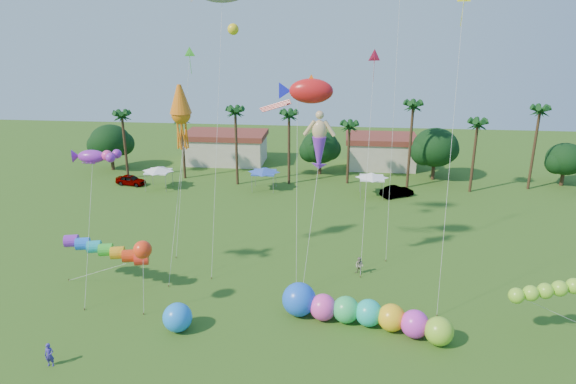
# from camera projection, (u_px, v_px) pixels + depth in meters

# --- Properties ---
(ground) EXTENTS (160.00, 160.00, 0.00)m
(ground) POSITION_uv_depth(u_px,v_px,m) (272.00, 375.00, 32.74)
(ground) COLOR #285116
(ground) RESTS_ON ground
(tree_line) EXTENTS (69.46, 8.91, 11.00)m
(tree_line) POSITION_uv_depth(u_px,v_px,m) (338.00, 148.00, 72.44)
(tree_line) COLOR #3A2819
(tree_line) RESTS_ON ground
(buildings_row) EXTENTS (35.00, 7.00, 4.00)m
(buildings_row) POSITION_uv_depth(u_px,v_px,m) (295.00, 152.00, 79.48)
(buildings_row) COLOR beige
(buildings_row) RESTS_ON ground
(tent_row) EXTENTS (31.00, 4.00, 0.60)m
(tent_row) POSITION_uv_depth(u_px,v_px,m) (263.00, 171.00, 66.66)
(tent_row) COLOR white
(tent_row) RESTS_ON ground
(car_a) EXTENTS (4.35, 2.40, 1.40)m
(car_a) POSITION_uv_depth(u_px,v_px,m) (131.00, 180.00, 69.88)
(car_a) COLOR #4C4C54
(car_a) RESTS_ON ground
(car_b) EXTENTS (4.48, 3.35, 1.41)m
(car_b) POSITION_uv_depth(u_px,v_px,m) (397.00, 192.00, 65.21)
(car_b) COLOR #4C4C54
(car_b) RESTS_ON ground
(spectator_a) EXTENTS (0.64, 0.45, 1.65)m
(spectator_a) POSITION_uv_depth(u_px,v_px,m) (49.00, 355.00, 33.39)
(spectator_a) COLOR #382C9B
(spectator_a) RESTS_ON ground
(spectator_b) EXTENTS (0.98, 0.93, 1.60)m
(spectator_b) POSITION_uv_depth(u_px,v_px,m) (359.00, 266.00, 45.45)
(spectator_b) COLOR gray
(spectator_b) RESTS_ON ground
(caterpillar_inflatable) EXTENTS (12.59, 5.34, 2.59)m
(caterpillar_inflatable) POSITION_uv_depth(u_px,v_px,m) (358.00, 312.00, 37.77)
(caterpillar_inflatable) COLOR #FF43BB
(caterpillar_inflatable) RESTS_ON ground
(blue_ball) EXTENTS (2.13, 2.13, 2.13)m
(blue_ball) POSITION_uv_depth(u_px,v_px,m) (177.00, 317.00, 37.15)
(blue_ball) COLOR #1C83FF
(blue_ball) RESTS_ON ground
(rainbow_tube) EXTENTS (9.25, 1.93, 3.53)m
(rainbow_tube) POSITION_uv_depth(u_px,v_px,m) (119.00, 258.00, 42.02)
(rainbow_tube) COLOR red
(rainbow_tube) RESTS_ON ground
(green_worm) EXTENTS (9.14, 2.23, 3.82)m
(green_worm) POSITION_uv_depth(u_px,v_px,m) (516.00, 296.00, 35.99)
(green_worm) COLOR #8BD72F
(green_worm) RESTS_ON ground
(orange_ball_kite) EXTENTS (1.78, 1.78, 6.05)m
(orange_ball_kite) POSITION_uv_depth(u_px,v_px,m) (143.00, 250.00, 37.97)
(orange_ball_kite) COLOR #FF3814
(orange_ball_kite) RESTS_ON ground
(merman_kite) EXTENTS (2.24, 5.68, 14.06)m
(merman_kite) POSITION_uv_depth(u_px,v_px,m) (319.00, 144.00, 42.51)
(merman_kite) COLOR tan
(merman_kite) RESTS_ON ground
(fish_kite) EXTENTS (5.71, 6.67, 17.07)m
(fish_kite) POSITION_uv_depth(u_px,v_px,m) (311.00, 91.00, 42.19)
(fish_kite) COLOR red
(fish_kite) RESTS_ON ground
(squid_kite) EXTENTS (2.05, 5.83, 16.50)m
(squid_kite) POSITION_uv_depth(u_px,v_px,m) (181.00, 115.00, 43.52)
(squid_kite) COLOR orange
(squid_kite) RESTS_ON ground
(lobster_kite) EXTENTS (4.38, 6.04, 12.02)m
(lobster_kite) POSITION_uv_depth(u_px,v_px,m) (92.00, 157.00, 40.47)
(lobster_kite) COLOR purple
(lobster_kite) RESTS_ON ground
(delta_kite_red) EXTENTS (1.31, 5.33, 19.16)m
(delta_kite_red) POSITION_uv_depth(u_px,v_px,m) (374.00, 60.00, 43.71)
(delta_kite_red) COLOR #F01A3D
(delta_kite_red) RESTS_ON ground
(delta_kite_yellow) EXTENTS (1.11, 4.44, 23.61)m
(delta_kite_yellow) POSITION_uv_depth(u_px,v_px,m) (463.00, 4.00, 35.58)
(delta_kite_yellow) COLOR #D1DB16
(delta_kite_yellow) RESTS_ON ground
(delta_kite_green) EXTENTS (2.12, 3.63, 19.22)m
(delta_kite_green) POSITION_uv_depth(u_px,v_px,m) (189.00, 58.00, 45.84)
(delta_kite_green) COLOR green
(delta_kite_green) RESTS_ON ground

